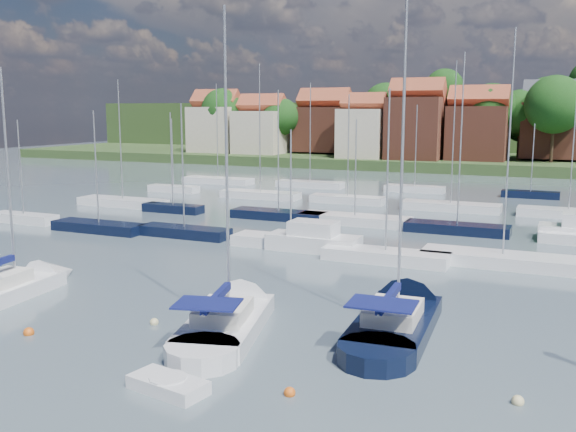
% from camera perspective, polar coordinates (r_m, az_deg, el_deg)
% --- Properties ---
extents(ground, '(260.00, 260.00, 0.00)m').
position_cam_1_polar(ground, '(65.99, 13.00, 0.05)').
color(ground, '#4A5D65').
rests_on(ground, ground).
extents(sailboat_left, '(3.60, 10.37, 13.89)m').
position_cam_1_polar(sailboat_left, '(40.68, -22.43, -5.74)').
color(sailboat_left, silver).
rests_on(sailboat_left, ground).
extents(sailboat_centre, '(6.11, 12.58, 16.49)m').
position_cam_1_polar(sailboat_centre, '(32.55, -4.80, -8.79)').
color(sailboat_centre, silver).
rests_on(sailboat_centre, ground).
extents(sailboat_navy, '(4.08, 12.89, 17.56)m').
position_cam_1_polar(sailboat_navy, '(32.94, 10.07, -8.69)').
color(sailboat_navy, black).
rests_on(sailboat_navy, ground).
extents(tender, '(3.31, 1.98, 0.67)m').
position_cam_1_polar(tender, '(25.42, -10.61, -14.54)').
color(tender, silver).
rests_on(tender, ground).
extents(buoy_b, '(0.51, 0.51, 0.51)m').
position_cam_1_polar(buoy_b, '(33.20, -22.04, -9.74)').
color(buoy_b, '#D85914').
rests_on(buoy_b, ground).
extents(buoy_c, '(0.45, 0.45, 0.45)m').
position_cam_1_polar(buoy_c, '(30.24, -9.44, -11.05)').
color(buoy_c, '#D85914').
rests_on(buoy_c, ground).
extents(buoy_d, '(0.44, 0.44, 0.44)m').
position_cam_1_polar(buoy_d, '(24.82, 0.14, -15.64)').
color(buoy_d, '#D85914').
rests_on(buoy_d, ground).
extents(buoy_e, '(0.42, 0.42, 0.42)m').
position_cam_1_polar(buoy_e, '(34.03, 10.83, -8.73)').
color(buoy_e, '#D85914').
rests_on(buoy_e, ground).
extents(buoy_f, '(0.46, 0.46, 0.46)m').
position_cam_1_polar(buoy_f, '(25.56, 19.74, -15.45)').
color(buoy_f, beige).
rests_on(buoy_f, ground).
extents(buoy_g, '(0.42, 0.42, 0.42)m').
position_cam_1_polar(buoy_g, '(32.91, -11.80, -9.40)').
color(buoy_g, beige).
rests_on(buoy_g, ground).
extents(marina_field, '(79.62, 41.41, 15.93)m').
position_cam_1_polar(marina_field, '(60.88, 13.91, -0.35)').
color(marina_field, silver).
rests_on(marina_field, ground).
extents(far_shore_town, '(212.46, 90.00, 22.27)m').
position_cam_1_polar(far_shore_town, '(157.11, 20.35, 6.73)').
color(far_shore_town, '#314824').
rests_on(far_shore_town, ground).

